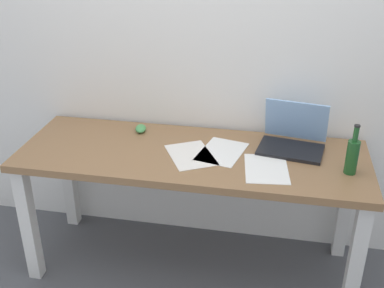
# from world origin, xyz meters

# --- Properties ---
(ground_plane) EXTENTS (8.00, 8.00, 0.00)m
(ground_plane) POSITION_xyz_m (0.00, 0.00, 0.00)
(ground_plane) COLOR #515459
(back_wall) EXTENTS (5.20, 0.08, 2.60)m
(back_wall) POSITION_xyz_m (0.00, 0.38, 1.30)
(back_wall) COLOR white
(back_wall) RESTS_ON ground
(desk) EXTENTS (1.84, 0.65, 0.74)m
(desk) POSITION_xyz_m (0.00, 0.00, 0.64)
(desk) COLOR olive
(desk) RESTS_ON ground
(laptop_right) EXTENTS (0.37, 0.30, 0.25)m
(laptop_right) POSITION_xyz_m (0.52, 0.15, 0.80)
(laptop_right) COLOR black
(laptop_right) RESTS_ON desk
(beer_bottle) EXTENTS (0.06, 0.06, 0.25)m
(beer_bottle) POSITION_xyz_m (0.79, -0.06, 0.84)
(beer_bottle) COLOR #1E5123
(beer_bottle) RESTS_ON desk
(computer_mouse) EXTENTS (0.08, 0.11, 0.03)m
(computer_mouse) POSITION_xyz_m (-0.34, 0.20, 0.76)
(computer_mouse) COLOR #4C9E56
(computer_mouse) RESTS_ON desk
(paper_sheet_center) EXTENTS (0.33, 0.36, 0.00)m
(paper_sheet_center) POSITION_xyz_m (0.00, -0.03, 0.75)
(paper_sheet_center) COLOR white
(paper_sheet_center) RESTS_ON desk
(paper_sheet_front_right) EXTENTS (0.24, 0.32, 0.00)m
(paper_sheet_front_right) POSITION_xyz_m (0.39, -0.10, 0.75)
(paper_sheet_front_right) COLOR white
(paper_sheet_front_right) RESTS_ON desk
(paper_sheet_near_back) EXTENTS (0.27, 0.34, 0.00)m
(paper_sheet_near_back) POSITION_xyz_m (0.15, 0.04, 0.75)
(paper_sheet_near_back) COLOR white
(paper_sheet_near_back) RESTS_ON desk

